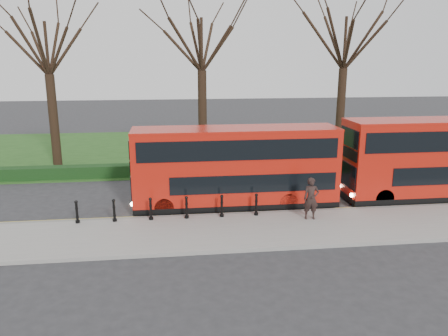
{
  "coord_description": "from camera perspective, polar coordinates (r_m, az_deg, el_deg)",
  "views": [
    {
      "loc": [
        -0.21,
        -20.3,
        7.3
      ],
      "look_at": [
        2.34,
        0.5,
        2.0
      ],
      "focal_mm": 35.0,
      "sensor_mm": 36.0,
      "label": 1
    }
  ],
  "objects": [
    {
      "name": "pavement",
      "position": [
        18.75,
        -5.88,
        -8.55
      ],
      "size": [
        60.0,
        4.0,
        0.15
      ],
      "primitive_type": "cube",
      "color": "gray",
      "rests_on": "ground"
    },
    {
      "name": "pedestrian",
      "position": [
        20.19,
        11.31,
        -3.93
      ],
      "size": [
        0.75,
        0.53,
        1.93
      ],
      "primitive_type": "imported",
      "rotation": [
        0.0,
        0.0,
        -0.1
      ],
      "color": "black",
      "rests_on": "pavement"
    },
    {
      "name": "tree_right",
      "position": [
        32.7,
        15.56,
        16.15
      ],
      "size": [
        7.66,
        7.66,
        11.96
      ],
      "color": "black",
      "rests_on": "ground"
    },
    {
      "name": "kerb",
      "position": [
        20.6,
        -6.0,
        -6.41
      ],
      "size": [
        60.0,
        0.25,
        0.16
      ],
      "primitive_type": "cube",
      "color": "slate",
      "rests_on": "ground"
    },
    {
      "name": "bollard_row",
      "position": [
        20.08,
        -7.23,
        -5.26
      ],
      "size": [
        8.25,
        0.15,
        1.0
      ],
      "color": "black",
      "rests_on": "pavement"
    },
    {
      "name": "tree_left",
      "position": [
        31.3,
        -22.2,
        14.96
      ],
      "size": [
        7.28,
        7.28,
        11.38
      ],
      "color": "black",
      "rests_on": "ground"
    },
    {
      "name": "yellow_line_outer",
      "position": [
        20.91,
        -6.02,
        -6.3
      ],
      "size": [
        60.0,
        0.1,
        0.01
      ],
      "primitive_type": "cube",
      "color": "yellow",
      "rests_on": "ground"
    },
    {
      "name": "hedge",
      "position": [
        27.96,
        -6.35,
        -0.18
      ],
      "size": [
        60.0,
        0.9,
        0.8
      ],
      "primitive_type": "cube",
      "color": "black",
      "rests_on": "ground"
    },
    {
      "name": "bus_lead",
      "position": [
        21.58,
        1.52,
        0.02
      ],
      "size": [
        10.07,
        2.32,
        4.01
      ],
      "color": "#B0190D",
      "rests_on": "ground"
    },
    {
      "name": "tree_mid",
      "position": [
        30.4,
        -2.95,
        16.53
      ],
      "size": [
        7.53,
        7.53,
        11.76
      ],
      "color": "black",
      "rests_on": "ground"
    },
    {
      "name": "ground",
      "position": [
        21.57,
        -6.05,
        -5.67
      ],
      "size": [
        120.0,
        120.0,
        0.0
      ],
      "primitive_type": "plane",
      "color": "#28282B",
      "rests_on": "ground"
    },
    {
      "name": "yellow_line_inner",
      "position": [
        21.1,
        -6.03,
        -6.11
      ],
      "size": [
        60.0,
        0.1,
        0.01
      ],
      "primitive_type": "cube",
      "color": "yellow",
      "rests_on": "ground"
    },
    {
      "name": "grass_verge",
      "position": [
        36.04,
        -6.53,
        2.46
      ],
      "size": [
        60.0,
        18.0,
        0.06
      ],
      "primitive_type": "cube",
      "color": "#1E4517",
      "rests_on": "ground"
    },
    {
      "name": "bus_rear",
      "position": [
        25.65,
        26.9,
        1.03
      ],
      "size": [
        10.68,
        2.45,
        4.25
      ],
      "color": "#B0190D",
      "rests_on": "ground"
    }
  ]
}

